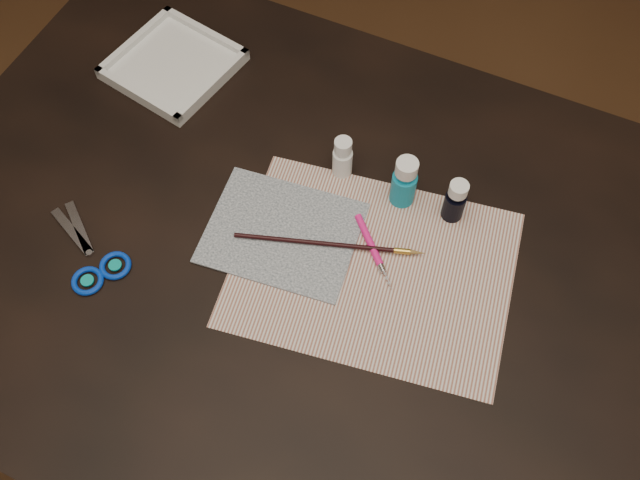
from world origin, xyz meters
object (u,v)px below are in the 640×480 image
at_px(paper, 373,269).
at_px(paint_bottle_cyan, 404,182).
at_px(paint_bottle_navy, 455,201).
at_px(palette_tray, 173,64).
at_px(canvas, 282,233).
at_px(paint_bottle_white, 343,157).
at_px(scissors, 81,247).

relative_size(paper, paint_bottle_cyan, 4.32).
height_order(paint_bottle_navy, palette_tray, paint_bottle_navy).
distance_m(canvas, paint_bottle_white, 0.15).
xyz_separation_m(canvas, palette_tray, (-0.32, 0.22, 0.01)).
bearing_deg(paint_bottle_navy, paper, -117.98).
xyz_separation_m(scissors, palette_tray, (-0.06, 0.37, 0.01)).
bearing_deg(scissors, palette_tray, -57.18).
height_order(paper, scissors, scissors).
bearing_deg(paper, palette_tray, 155.07).
relative_size(paint_bottle_cyan, scissors, 0.51).
height_order(paper, paint_bottle_white, paint_bottle_white).
xyz_separation_m(paint_bottle_navy, scissors, (-0.48, -0.29, -0.03)).
bearing_deg(paint_bottle_cyan, palette_tray, 169.56).
height_order(paint_bottle_white, paint_bottle_cyan, paint_bottle_cyan).
relative_size(paper, palette_tray, 2.15).
bearing_deg(canvas, paint_bottle_cyan, 43.84).
bearing_deg(canvas, paint_bottle_navy, 32.36).
distance_m(scissors, palette_tray, 0.37).
height_order(paper, paint_bottle_navy, paint_bottle_navy).
bearing_deg(canvas, scissors, -149.99).
bearing_deg(canvas, paper, 0.89).
bearing_deg(paint_bottle_navy, palette_tray, 171.61).
relative_size(paper, scissors, 2.21).
distance_m(canvas, palette_tray, 0.39).
bearing_deg(paint_bottle_cyan, paint_bottle_white, 175.35).
bearing_deg(paint_bottle_navy, canvas, -147.64).
bearing_deg(paint_bottle_white, paint_bottle_navy, -1.09).
height_order(canvas, paint_bottle_cyan, paint_bottle_cyan).
bearing_deg(paint_bottle_white, paint_bottle_cyan, -4.65).
height_order(paint_bottle_cyan, scissors, paint_bottle_cyan).
distance_m(paper, palette_tray, 0.51).
relative_size(paint_bottle_white, palette_tray, 0.41).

